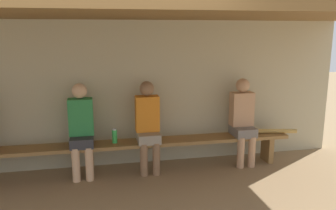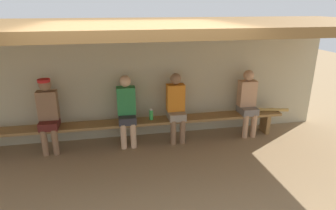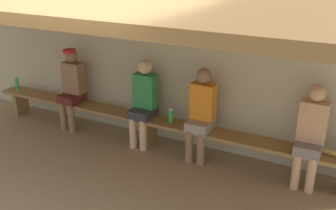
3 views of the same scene
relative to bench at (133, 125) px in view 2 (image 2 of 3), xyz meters
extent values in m
plane|color=#937754|center=(0.00, -1.55, -0.39)|extent=(24.00, 24.00, 0.00)
cube|color=#B7AD8C|center=(0.00, 0.45, 0.71)|extent=(8.00, 0.20, 2.20)
cube|color=brown|center=(0.00, -0.85, 1.87)|extent=(8.00, 2.80, 0.12)
cube|color=olive|center=(0.00, 0.00, 0.05)|extent=(6.00, 0.36, 0.05)
cube|color=olive|center=(0.00, 0.00, -0.18)|extent=(0.08, 0.29, 0.41)
cube|color=olive|center=(2.75, 0.00, -0.18)|extent=(0.08, 0.29, 0.41)
cube|color=#333338|center=(-0.11, -0.02, 0.14)|extent=(0.32, 0.40, 0.14)
cylinder|color=#DBAD84|center=(-0.20, -0.18, -0.15)|extent=(0.11, 0.11, 0.48)
cylinder|color=#DBAD84|center=(-0.02, -0.18, -0.15)|extent=(0.11, 0.11, 0.48)
cube|color=#2D8442|center=(-0.11, 0.06, 0.47)|extent=(0.34, 0.20, 0.52)
sphere|color=#DBAD84|center=(-0.11, 0.06, 0.84)|extent=(0.21, 0.21, 0.21)
cube|color=gray|center=(0.83, -0.02, 0.14)|extent=(0.32, 0.40, 0.14)
cylinder|color=#8C6647|center=(0.74, -0.18, -0.15)|extent=(0.11, 0.11, 0.48)
cylinder|color=#8C6647|center=(0.92, -0.18, -0.15)|extent=(0.11, 0.11, 0.48)
cube|color=orange|center=(0.83, 0.06, 0.47)|extent=(0.34, 0.20, 0.52)
sphere|color=#8C6647|center=(0.83, 0.06, 0.84)|extent=(0.21, 0.21, 0.21)
cube|color=#591E19|center=(-1.49, -0.02, 0.14)|extent=(0.32, 0.40, 0.14)
cylinder|color=#8C6647|center=(-1.58, -0.18, -0.15)|extent=(0.11, 0.11, 0.48)
cylinder|color=#8C6647|center=(-1.40, -0.18, -0.15)|extent=(0.11, 0.11, 0.48)
cube|color=#8C6647|center=(-1.49, 0.06, 0.47)|extent=(0.34, 0.20, 0.52)
sphere|color=#8C6647|center=(-1.49, 0.06, 0.84)|extent=(0.21, 0.21, 0.21)
cylinder|color=red|center=(-1.49, 0.02, 0.93)|extent=(0.21, 0.21, 0.05)
cube|color=slate|center=(2.31, -0.02, 0.14)|extent=(0.32, 0.40, 0.14)
cylinder|color=tan|center=(2.22, -0.18, -0.15)|extent=(0.11, 0.11, 0.48)
cylinder|color=tan|center=(2.40, -0.18, -0.15)|extent=(0.11, 0.11, 0.48)
cube|color=tan|center=(2.31, 0.06, 0.47)|extent=(0.34, 0.20, 0.52)
sphere|color=tan|center=(2.31, 0.06, 0.84)|extent=(0.21, 0.21, 0.21)
cylinder|color=green|center=(0.35, 0.01, 0.17)|extent=(0.07, 0.07, 0.19)
cylinder|color=white|center=(0.35, 0.01, 0.28)|extent=(0.05, 0.05, 0.02)
cylinder|color=tan|center=(2.78, 0.00, 0.11)|extent=(0.83, 0.24, 0.07)
camera|label=1|loc=(0.13, -4.82, 1.66)|focal=37.05mm
camera|label=2|loc=(-0.31, -5.07, 2.16)|focal=30.73mm
camera|label=3|loc=(2.82, -4.74, 2.45)|focal=42.39mm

